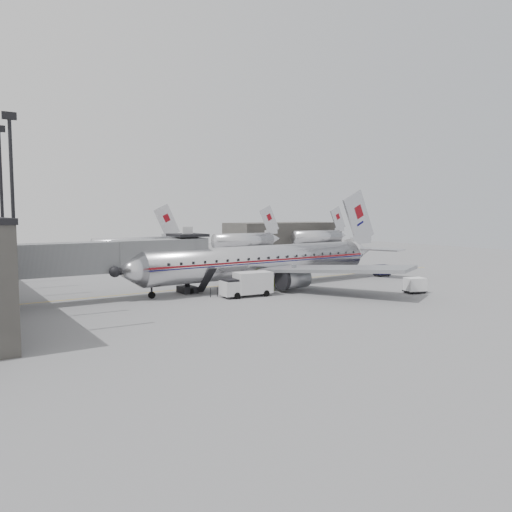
{
  "coord_description": "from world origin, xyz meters",
  "views": [
    {
      "loc": [
        -32.21,
        -45.03,
        8.63
      ],
      "look_at": [
        1.76,
        6.95,
        3.2
      ],
      "focal_mm": 35.0,
      "sensor_mm": 36.0,
      "label": 1
    }
  ],
  "objects_px": {
    "airliner": "(267,261)",
    "baggage_cart_navy": "(382,270)",
    "service_van": "(247,284)",
    "ramp_worker": "(273,283)",
    "baggage_cart_white": "(415,285)"
  },
  "relations": [
    {
      "from": "airliner",
      "to": "baggage_cart_navy",
      "type": "bearing_deg",
      "value": -6.4
    },
    {
      "from": "service_van",
      "to": "ramp_worker",
      "type": "distance_m",
      "value": 4.86
    },
    {
      "from": "service_van",
      "to": "ramp_worker",
      "type": "bearing_deg",
      "value": 26.23
    },
    {
      "from": "airliner",
      "to": "ramp_worker",
      "type": "height_order",
      "value": "airliner"
    },
    {
      "from": "baggage_cart_white",
      "to": "ramp_worker",
      "type": "bearing_deg",
      "value": 157.92
    },
    {
      "from": "airliner",
      "to": "ramp_worker",
      "type": "relative_size",
      "value": 22.04
    },
    {
      "from": "airliner",
      "to": "baggage_cart_white",
      "type": "distance_m",
      "value": 16.76
    },
    {
      "from": "baggage_cart_navy",
      "to": "baggage_cart_white",
      "type": "bearing_deg",
      "value": -115.93
    },
    {
      "from": "baggage_cart_navy",
      "to": "ramp_worker",
      "type": "height_order",
      "value": "ramp_worker"
    },
    {
      "from": "baggage_cart_white",
      "to": "baggage_cart_navy",
      "type": "bearing_deg",
      "value": 74.09
    },
    {
      "from": "baggage_cart_navy",
      "to": "baggage_cart_white",
      "type": "distance_m",
      "value": 14.4
    },
    {
      "from": "airliner",
      "to": "baggage_cart_navy",
      "type": "xyz_separation_m",
      "value": [
        18.28,
        -1.04,
        -2.16
      ]
    },
    {
      "from": "airliner",
      "to": "ramp_worker",
      "type": "xyz_separation_m",
      "value": [
        -1.41,
        -3.3,
        -2.12
      ]
    },
    {
      "from": "airliner",
      "to": "service_van",
      "type": "relative_size",
      "value": 6.82
    },
    {
      "from": "service_van",
      "to": "baggage_cart_navy",
      "type": "xyz_separation_m",
      "value": [
        24.21,
        3.99,
        -0.51
      ]
    }
  ]
}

